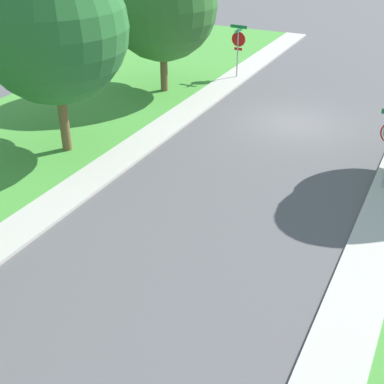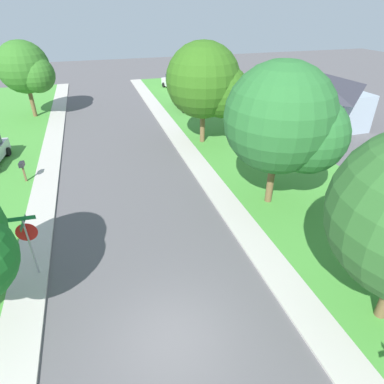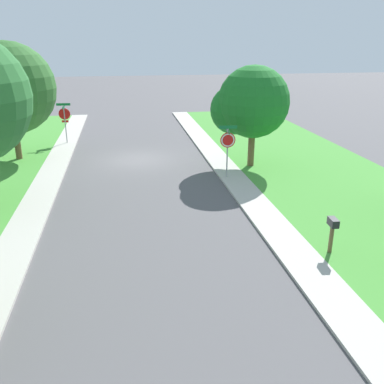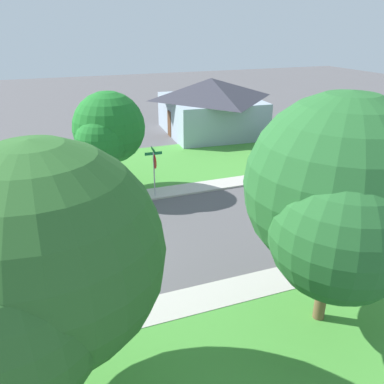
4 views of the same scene
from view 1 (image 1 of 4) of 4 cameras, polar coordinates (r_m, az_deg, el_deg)
The scene contains 6 objects.
ground_plane at distance 23.14m, azimuth 10.93°, elevation 7.28°, with size 120.00×120.00×0.00m, color #565456.
sidewalk_east at distance 15.93m, azimuth -19.17°, elevation -4.58°, with size 1.40×56.00×0.10m, color #B7B2A8.
sidewalk_west at distance 12.25m, azimuth 15.72°, elevation -15.83°, with size 1.40×56.00×0.10m, color #B7B2A8.
stop_sign_near_corner at distance 28.38m, azimuth 5.03°, elevation 15.80°, with size 0.92×0.92×2.77m.
tree_corner_large at distance 19.68m, azimuth -15.14°, elevation 16.51°, with size 5.64×5.25×7.24m.
tree_across_right at distance 26.00m, azimuth -3.61°, elevation 19.38°, with size 5.54×5.15×6.75m.
Camera 1 is at (-5.52, 20.79, 8.54)m, focal length 49.30 mm.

